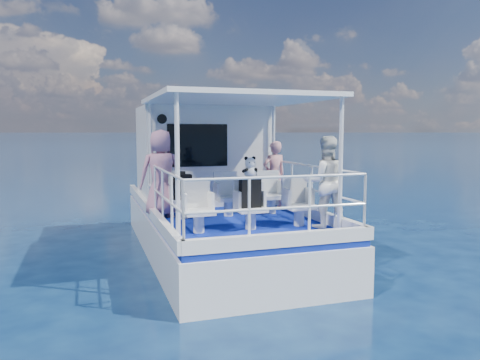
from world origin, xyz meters
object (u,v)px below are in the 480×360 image
object	(u,v)px
passenger_stbd_aft	(325,182)
backpack_center	(250,192)
panda	(250,167)
passenger_port_fwd	(161,173)

from	to	relation	value
passenger_stbd_aft	backpack_center	bearing A→B (deg)	3.11
backpack_center	panda	xyz separation A→B (m)	(-0.01, -0.01, 0.43)
passenger_port_fwd	passenger_stbd_aft	distance (m)	3.14
backpack_center	panda	world-z (taller)	panda
passenger_port_fwd	passenger_stbd_aft	xyz separation A→B (m)	(2.50, -1.90, -0.06)
passenger_stbd_aft	panda	world-z (taller)	passenger_stbd_aft
passenger_port_fwd	backpack_center	bearing A→B (deg)	128.19
passenger_port_fwd	panda	bearing A→B (deg)	127.89
passenger_port_fwd	panda	world-z (taller)	passenger_port_fwd
panda	passenger_stbd_aft	bearing A→B (deg)	-9.66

